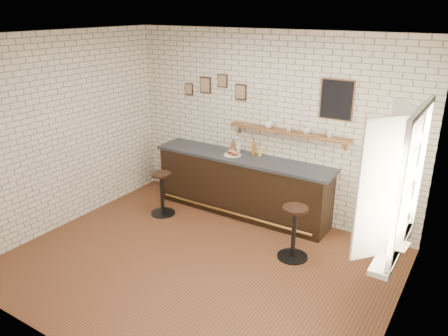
% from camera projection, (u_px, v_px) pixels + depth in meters
% --- Properties ---
extents(ground, '(5.00, 5.00, 0.00)m').
position_uv_depth(ground, '(198.00, 264.00, 5.98)').
color(ground, brown).
rests_on(ground, ground).
extents(bar_counter, '(3.10, 0.65, 1.01)m').
position_uv_depth(bar_counter, '(242.00, 185.00, 7.30)').
color(bar_counter, black).
rests_on(bar_counter, ground).
extents(sandwich_plate, '(0.28, 0.28, 0.01)m').
position_uv_depth(sandwich_plate, '(232.00, 155.00, 7.17)').
color(sandwich_plate, white).
rests_on(sandwich_plate, bar_counter).
extents(ciabatta_sandwich, '(0.24, 0.17, 0.07)m').
position_uv_depth(ciabatta_sandwich, '(233.00, 153.00, 7.15)').
color(ciabatta_sandwich, tan).
rests_on(ciabatta_sandwich, sandwich_plate).
extents(potato_chips, '(0.24, 0.19, 0.00)m').
position_uv_depth(potato_chips, '(231.00, 154.00, 7.18)').
color(potato_chips, '#DFA54F').
rests_on(potato_chips, sandwich_plate).
extents(bitters_bottle_brown, '(0.06, 0.06, 0.20)m').
position_uv_depth(bitters_bottle_brown, '(233.00, 146.00, 7.38)').
color(bitters_bottle_brown, brown).
rests_on(bitters_bottle_brown, bar_counter).
extents(bitters_bottle_white, '(0.06, 0.06, 0.22)m').
position_uv_depth(bitters_bottle_white, '(238.00, 146.00, 7.33)').
color(bitters_bottle_white, white).
rests_on(bitters_bottle_white, bar_counter).
extents(bitters_bottle_amber, '(0.06, 0.06, 0.27)m').
position_uv_depth(bitters_bottle_amber, '(254.00, 148.00, 7.18)').
color(bitters_bottle_amber, '#A4561A').
rests_on(bitters_bottle_amber, bar_counter).
extents(condiment_bottle_yellow, '(0.06, 0.06, 0.18)m').
position_uv_depth(condiment_bottle_yellow, '(260.00, 151.00, 7.13)').
color(condiment_bottle_yellow, gold).
rests_on(condiment_bottle_yellow, bar_counter).
extents(bar_stool_left, '(0.41, 0.41, 0.74)m').
position_uv_depth(bar_stool_left, '(162.00, 192.00, 7.29)').
color(bar_stool_left, black).
rests_on(bar_stool_left, ground).
extents(bar_stool_right, '(0.43, 0.43, 0.77)m').
position_uv_depth(bar_stool_right, '(294.00, 231.00, 6.00)').
color(bar_stool_right, black).
rests_on(bar_stool_right, ground).
extents(wall_shelf, '(2.00, 0.18, 0.18)m').
position_uv_depth(wall_shelf, '(288.00, 132.00, 6.77)').
color(wall_shelf, brown).
rests_on(wall_shelf, ground).
extents(shelf_cup_a, '(0.16, 0.16, 0.10)m').
position_uv_depth(shelf_cup_a, '(269.00, 125.00, 6.91)').
color(shelf_cup_a, white).
rests_on(shelf_cup_a, wall_shelf).
extents(shelf_cup_b, '(0.12, 0.12, 0.08)m').
position_uv_depth(shelf_cup_b, '(289.00, 128.00, 6.74)').
color(shelf_cup_b, white).
rests_on(shelf_cup_b, wall_shelf).
extents(shelf_cup_c, '(0.17, 0.17, 0.10)m').
position_uv_depth(shelf_cup_c, '(307.00, 131.00, 6.59)').
color(shelf_cup_c, white).
rests_on(shelf_cup_c, wall_shelf).
extents(shelf_cup_d, '(0.13, 0.13, 0.10)m').
position_uv_depth(shelf_cup_d, '(330.00, 134.00, 6.41)').
color(shelf_cup_d, white).
rests_on(shelf_cup_d, wall_shelf).
extents(back_wall_decor, '(2.96, 0.02, 0.56)m').
position_uv_depth(back_wall_decor, '(282.00, 94.00, 6.72)').
color(back_wall_decor, black).
rests_on(back_wall_decor, ground).
extents(window_sill, '(0.20, 1.35, 0.06)m').
position_uv_depth(window_sill, '(393.00, 245.00, 4.70)').
color(window_sill, white).
rests_on(window_sill, ground).
extents(casement_window, '(0.40, 1.30, 1.56)m').
position_uv_depth(casement_window, '(399.00, 180.00, 4.46)').
color(casement_window, white).
rests_on(casement_window, ground).
extents(book_lower, '(0.17, 0.22, 0.02)m').
position_uv_depth(book_lower, '(391.00, 244.00, 4.65)').
color(book_lower, tan).
rests_on(book_lower, window_sill).
extents(book_upper, '(0.20, 0.26, 0.02)m').
position_uv_depth(book_upper, '(391.00, 243.00, 4.63)').
color(book_upper, tan).
rests_on(book_upper, book_lower).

